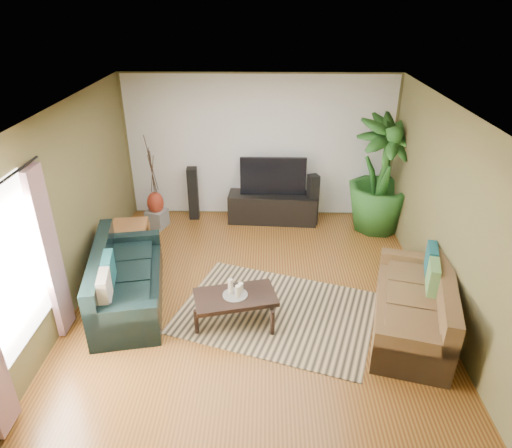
{
  "coord_description": "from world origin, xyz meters",
  "views": [
    {
      "loc": [
        0.14,
        -5.46,
        3.95
      ],
      "look_at": [
        0.0,
        0.2,
        1.05
      ],
      "focal_mm": 32.0,
      "sensor_mm": 36.0,
      "label": 1
    }
  ],
  "objects_px": {
    "vase": "(155,203)",
    "tv_stand": "(272,208)",
    "sofa_left": "(128,276)",
    "television": "(273,176)",
    "side_table": "(131,241)",
    "speaker_right": "(312,200)",
    "potted_plant": "(382,176)",
    "speaker_left": "(193,193)",
    "coffee_table": "(236,309)",
    "sofa_right": "(413,301)",
    "pedestal": "(157,218)"
  },
  "relations": [
    {
      "from": "vase",
      "to": "tv_stand",
      "type": "bearing_deg",
      "value": 7.36
    },
    {
      "from": "sofa_left",
      "to": "television",
      "type": "xyz_separation_m",
      "value": [
        2.03,
        2.64,
        0.48
      ]
    },
    {
      "from": "side_table",
      "to": "vase",
      "type": "bearing_deg",
      "value": 80.77
    },
    {
      "from": "speaker_right",
      "to": "potted_plant",
      "type": "distance_m",
      "value": 1.31
    },
    {
      "from": "speaker_left",
      "to": "coffee_table",
      "type": "bearing_deg",
      "value": -75.58
    },
    {
      "from": "sofa_left",
      "to": "side_table",
      "type": "distance_m",
      "value": 1.28
    },
    {
      "from": "coffee_table",
      "to": "vase",
      "type": "height_order",
      "value": "vase"
    },
    {
      "from": "coffee_table",
      "to": "sofa_right",
      "type": "bearing_deg",
      "value": -15.43
    },
    {
      "from": "speaker_left",
      "to": "speaker_right",
      "type": "xyz_separation_m",
      "value": [
        2.25,
        -0.2,
        -0.02
      ]
    },
    {
      "from": "coffee_table",
      "to": "tv_stand",
      "type": "bearing_deg",
      "value": 66.44
    },
    {
      "from": "vase",
      "to": "pedestal",
      "type": "bearing_deg",
      "value": 0.0
    },
    {
      "from": "television",
      "to": "sofa_left",
      "type": "bearing_deg",
      "value": -127.62
    },
    {
      "from": "potted_plant",
      "to": "side_table",
      "type": "height_order",
      "value": "potted_plant"
    },
    {
      "from": "sofa_left",
      "to": "speaker_right",
      "type": "distance_m",
      "value": 3.74
    },
    {
      "from": "pedestal",
      "to": "side_table",
      "type": "bearing_deg",
      "value": -99.23
    },
    {
      "from": "television",
      "to": "vase",
      "type": "height_order",
      "value": "television"
    },
    {
      "from": "speaker_right",
      "to": "vase",
      "type": "height_order",
      "value": "speaker_right"
    },
    {
      "from": "speaker_left",
      "to": "vase",
      "type": "xyz_separation_m",
      "value": [
        -0.64,
        -0.38,
        -0.03
      ]
    },
    {
      "from": "sofa_left",
      "to": "speaker_right",
      "type": "height_order",
      "value": "speaker_right"
    },
    {
      "from": "sofa_left",
      "to": "vase",
      "type": "xyz_separation_m",
      "value": [
        -0.13,
        2.34,
        0.06
      ]
    },
    {
      "from": "coffee_table",
      "to": "vase",
      "type": "bearing_deg",
      "value": 106.96
    },
    {
      "from": "tv_stand",
      "to": "speaker_left",
      "type": "relative_size",
      "value": 1.61
    },
    {
      "from": "sofa_right",
      "to": "side_table",
      "type": "distance_m",
      "value": 4.44
    },
    {
      "from": "side_table",
      "to": "coffee_table",
      "type": "bearing_deg",
      "value": -42.13
    },
    {
      "from": "tv_stand",
      "to": "speaker_right",
      "type": "bearing_deg",
      "value": -4.17
    },
    {
      "from": "tv_stand",
      "to": "side_table",
      "type": "xyz_separation_m",
      "value": [
        -2.33,
        -1.37,
        0.02
      ]
    },
    {
      "from": "speaker_left",
      "to": "tv_stand",
      "type": "bearing_deg",
      "value": -7.3
    },
    {
      "from": "coffee_table",
      "to": "side_table",
      "type": "distance_m",
      "value": 2.46
    },
    {
      "from": "sofa_right",
      "to": "potted_plant",
      "type": "xyz_separation_m",
      "value": [
        0.15,
        2.85,
        0.61
      ]
    },
    {
      "from": "sofa_left",
      "to": "pedestal",
      "type": "xyz_separation_m",
      "value": [
        -0.13,
        2.34,
        -0.26
      ]
    },
    {
      "from": "coffee_table",
      "to": "speaker_left",
      "type": "bearing_deg",
      "value": 93.83
    },
    {
      "from": "pedestal",
      "to": "sofa_left",
      "type": "bearing_deg",
      "value": -86.93
    },
    {
      "from": "potted_plant",
      "to": "pedestal",
      "type": "relative_size",
      "value": 6.28
    },
    {
      "from": "tv_stand",
      "to": "television",
      "type": "xyz_separation_m",
      "value": [
        0.0,
        0.02,
        0.63
      ]
    },
    {
      "from": "sofa_left",
      "to": "pedestal",
      "type": "distance_m",
      "value": 2.35
    },
    {
      "from": "sofa_right",
      "to": "potted_plant",
      "type": "bearing_deg",
      "value": -168.37
    },
    {
      "from": "potted_plant",
      "to": "vase",
      "type": "xyz_separation_m",
      "value": [
        -4.08,
        -0.04,
        -0.56
      ]
    },
    {
      "from": "coffee_table",
      "to": "side_table",
      "type": "xyz_separation_m",
      "value": [
        -1.82,
        1.65,
        0.08
      ]
    },
    {
      "from": "television",
      "to": "speaker_left",
      "type": "relative_size",
      "value": 1.18
    },
    {
      "from": "tv_stand",
      "to": "speaker_right",
      "type": "relative_size",
      "value": 1.69
    },
    {
      "from": "sofa_left",
      "to": "tv_stand",
      "type": "bearing_deg",
      "value": -49.14
    },
    {
      "from": "speaker_left",
      "to": "potted_plant",
      "type": "height_order",
      "value": "potted_plant"
    },
    {
      "from": "speaker_left",
      "to": "potted_plant",
      "type": "distance_m",
      "value": 3.49
    },
    {
      "from": "sofa_right",
      "to": "television",
      "type": "height_order",
      "value": "television"
    },
    {
      "from": "pedestal",
      "to": "vase",
      "type": "relative_size",
      "value": 0.78
    },
    {
      "from": "sofa_right",
      "to": "pedestal",
      "type": "height_order",
      "value": "sofa_right"
    },
    {
      "from": "sofa_left",
      "to": "tv_stand",
      "type": "xyz_separation_m",
      "value": [
        2.03,
        2.62,
        -0.15
      ]
    },
    {
      "from": "tv_stand",
      "to": "sofa_right",
      "type": "bearing_deg",
      "value": -56.78
    },
    {
      "from": "tv_stand",
      "to": "side_table",
      "type": "relative_size",
      "value": 2.8
    },
    {
      "from": "sofa_left",
      "to": "potted_plant",
      "type": "height_order",
      "value": "potted_plant"
    }
  ]
}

